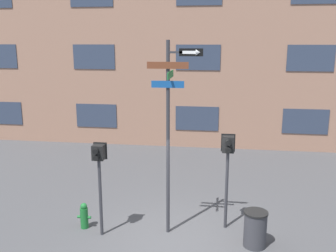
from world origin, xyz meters
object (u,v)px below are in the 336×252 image
(pedestrian_signal_right, at_px, (228,156))
(trash_bin, at_px, (255,229))
(pedestrian_signal_left, at_px, (99,165))
(fire_hydrant, at_px, (84,216))
(street_sign_pole, at_px, (170,122))

(pedestrian_signal_right, height_order, trash_bin, pedestrian_signal_right)
(pedestrian_signal_left, xyz_separation_m, pedestrian_signal_right, (3.15, 0.83, 0.12))
(fire_hydrant, height_order, trash_bin, trash_bin)
(street_sign_pole, xyz_separation_m, pedestrian_signal_left, (-1.72, -0.38, -1.06))
(street_sign_pole, bearing_deg, pedestrian_signal_left, -167.59)
(pedestrian_signal_left, xyz_separation_m, fire_hydrant, (-0.57, 0.29, -1.54))
(pedestrian_signal_right, bearing_deg, fire_hydrant, -171.72)
(pedestrian_signal_right, bearing_deg, street_sign_pole, -162.54)
(pedestrian_signal_left, bearing_deg, trash_bin, -0.08)
(street_sign_pole, distance_m, trash_bin, 3.29)
(fire_hydrant, xyz_separation_m, trash_bin, (4.41, -0.29, 0.11))
(pedestrian_signal_left, distance_m, fire_hydrant, 1.67)
(street_sign_pole, xyz_separation_m, fire_hydrant, (-2.29, -0.09, -2.60))
(pedestrian_signal_right, height_order, fire_hydrant, pedestrian_signal_right)
(fire_hydrant, relative_size, trash_bin, 0.78)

